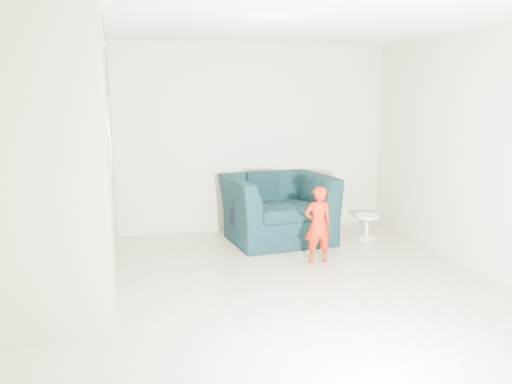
# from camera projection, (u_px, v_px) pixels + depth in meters

# --- Properties ---
(floor) EXTENTS (5.50, 5.50, 0.00)m
(floor) POSITION_uv_depth(u_px,v_px,m) (271.00, 298.00, 5.39)
(floor) COLOR gray
(floor) RESTS_ON ground
(ceiling) EXTENTS (5.50, 5.50, 0.00)m
(ceiling) POSITION_uv_depth(u_px,v_px,m) (272.00, 15.00, 4.90)
(ceiling) COLOR silver
(ceiling) RESTS_ON back_wall
(back_wall) EXTENTS (5.00, 0.00, 5.00)m
(back_wall) POSITION_uv_depth(u_px,v_px,m) (220.00, 139.00, 7.77)
(back_wall) COLOR #BFB69B
(back_wall) RESTS_ON floor
(front_wall) EXTENTS (5.00, 0.00, 5.00)m
(front_wall) POSITION_uv_depth(u_px,v_px,m) (431.00, 238.00, 2.52)
(front_wall) COLOR #BFB69B
(front_wall) RESTS_ON floor
(right_wall) EXTENTS (0.00, 5.50, 5.50)m
(right_wall) POSITION_uv_depth(u_px,v_px,m) (498.00, 156.00, 5.74)
(right_wall) COLOR #BFB69B
(right_wall) RESTS_ON floor
(armchair) EXTENTS (1.50, 1.34, 0.90)m
(armchair) POSITION_uv_depth(u_px,v_px,m) (278.00, 208.00, 7.41)
(armchair) COLOR black
(armchair) RESTS_ON floor
(toddler) EXTENTS (0.34, 0.23, 0.93)m
(toddler) POSITION_uv_depth(u_px,v_px,m) (318.00, 225.00, 6.43)
(toddler) COLOR #9E1A05
(toddler) RESTS_ON floor
(side_table) EXTENTS (0.34, 0.34, 0.34)m
(side_table) POSITION_uv_depth(u_px,v_px,m) (367.00, 223.00, 7.51)
(side_table) COLOR white
(side_table) RESTS_ON floor
(staircase) EXTENTS (1.02, 3.03, 3.62)m
(staircase) POSITION_uv_depth(u_px,v_px,m) (58.00, 204.00, 5.26)
(staircase) COLOR #ADA089
(staircase) RESTS_ON floor
(cushion) EXTENTS (0.46, 0.22, 0.46)m
(cushion) POSITION_uv_depth(u_px,v_px,m) (262.00, 187.00, 7.68)
(cushion) COLOR black
(cushion) RESTS_ON armchair
(throw) EXTENTS (0.05, 0.52, 0.58)m
(throw) POSITION_uv_depth(u_px,v_px,m) (231.00, 201.00, 7.31)
(throw) COLOR black
(throw) RESTS_ON armchair
(phone) EXTENTS (0.03, 0.05, 0.10)m
(phone) POSITION_uv_depth(u_px,v_px,m) (329.00, 197.00, 6.36)
(phone) COLOR black
(phone) RESTS_ON toddler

